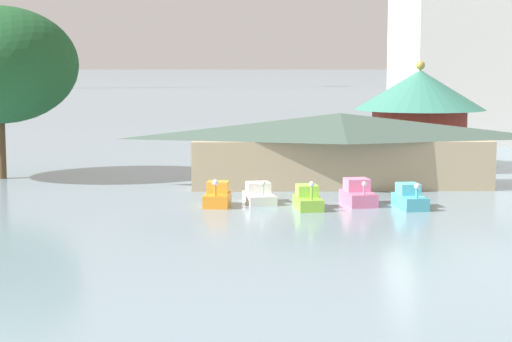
% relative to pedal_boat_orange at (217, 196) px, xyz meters
% --- Properties ---
extents(pedal_boat_orange, '(1.61, 2.53, 1.65)m').
position_rel_pedal_boat_orange_xyz_m(pedal_boat_orange, '(0.00, 0.00, 0.00)').
color(pedal_boat_orange, orange).
rests_on(pedal_boat_orange, ground).
extents(pedal_boat_white, '(2.01, 3.04, 1.44)m').
position_rel_pedal_boat_orange_xyz_m(pedal_boat_white, '(2.39, 1.14, -0.09)').
color(pedal_boat_white, white).
rests_on(pedal_boat_white, ground).
extents(pedal_boat_lime, '(1.59, 2.94, 1.69)m').
position_rel_pedal_boat_orange_xyz_m(pedal_boat_lime, '(5.08, -0.97, -0.04)').
color(pedal_boat_lime, '#8CCC3F').
rests_on(pedal_boat_lime, ground).
extents(pedal_boat_pink, '(1.97, 3.00, 1.50)m').
position_rel_pedal_boat_orange_xyz_m(pedal_boat_pink, '(8.07, 0.37, 0.03)').
color(pedal_boat_pink, pink).
rests_on(pedal_boat_pink, ground).
extents(pedal_boat_cyan, '(1.71, 2.97, 1.55)m').
position_rel_pedal_boat_orange_xyz_m(pedal_boat_cyan, '(10.81, -0.89, -0.01)').
color(pedal_boat_cyan, '#4CB7CC').
rests_on(pedal_boat_cyan, ground).
extents(boathouse, '(20.83, 5.77, 4.83)m').
position_rel_pedal_boat_orange_xyz_m(boathouse, '(7.85, 8.07, 1.98)').
color(boathouse, tan).
rests_on(boathouse, ground).
extents(green_roof_pavilion, '(10.02, 10.02, 8.25)m').
position_rel_pedal_boat_orange_xyz_m(green_roof_pavilion, '(15.06, 18.11, 3.83)').
color(green_roof_pavilion, '#993328').
rests_on(green_roof_pavilion, ground).
extents(background_building_block, '(23.65, 19.30, 18.96)m').
position_rel_pedal_boat_orange_xyz_m(background_building_block, '(29.86, 44.06, 8.95)').
color(background_building_block, silver).
rests_on(background_building_block, ground).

